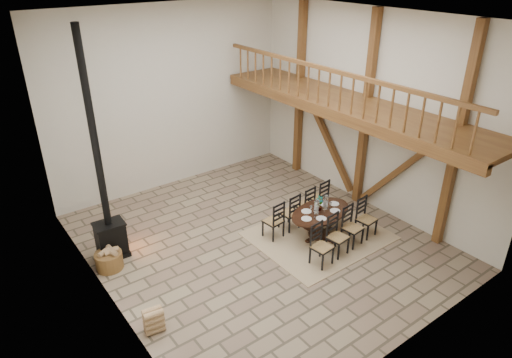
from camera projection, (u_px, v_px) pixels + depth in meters
ground at (258, 241)px, 10.73m from camera, size 8.00×8.00×0.00m
room_shell at (302, 109)px, 10.02m from camera, size 7.02×8.02×5.01m
rug at (319, 236)px, 10.92m from camera, size 3.00×2.50×0.02m
dining_table at (320, 223)px, 10.77m from camera, size 2.25×2.08×1.07m
wood_stove at (107, 212)px, 9.72m from camera, size 0.68×0.54×5.00m
log_basket at (109, 260)px, 9.73m from camera, size 0.58×0.58×0.48m
log_stack at (154, 320)px, 8.08m from camera, size 0.38×0.29×0.48m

